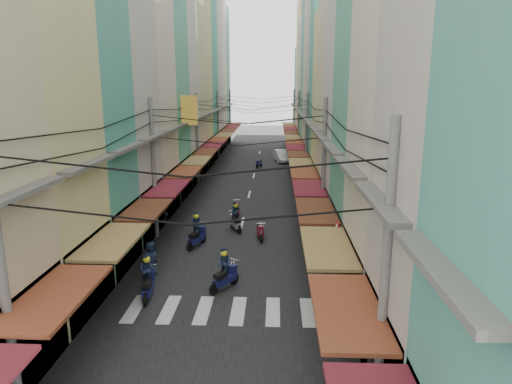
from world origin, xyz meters
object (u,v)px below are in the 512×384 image
(bicycle, at_px, (373,252))
(traffic_sign, at_px, (337,241))
(market_umbrella, at_px, (383,239))
(white_car, at_px, (282,162))

(bicycle, height_order, traffic_sign, traffic_sign)
(market_umbrella, xyz_separation_m, traffic_sign, (-2.41, -1.89, 0.53))
(white_car, distance_m, bicycle, 30.12)
(white_car, xyz_separation_m, bicycle, (4.61, -29.77, 0.00))
(white_car, distance_m, traffic_sign, 35.12)
(bicycle, xyz_separation_m, traffic_sign, (-2.72, -5.22, 2.41))
(bicycle, height_order, market_umbrella, market_umbrella)
(white_car, distance_m, market_umbrella, 33.43)
(white_car, bearing_deg, bicycle, -91.37)
(bicycle, bearing_deg, market_umbrella, -175.35)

